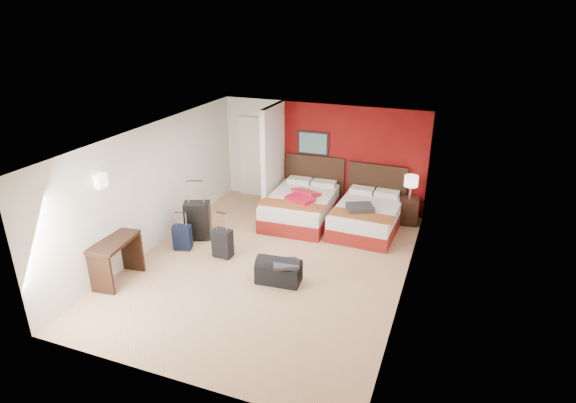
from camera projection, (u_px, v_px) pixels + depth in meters
The scene contains 17 objects.
ground at pixel (270, 264), 9.08m from camera, with size 6.50×6.50×0.00m, color tan.
room_walls at pixel (235, 171), 10.29m from camera, with size 5.02×6.52×2.50m.
red_accent_panel at pixel (352, 159), 11.14m from camera, with size 3.50×0.04×2.50m, color maroon.
partition_wall at pixel (273, 158), 11.18m from camera, with size 0.12×1.20×2.50m, color silver.
entry_door at pixel (255, 157), 12.03m from camera, with size 0.82×0.06×2.05m, color silver.
bed_left at pixel (300, 208), 10.84m from camera, with size 1.40×2.00×0.60m, color white.
bed_right at pixel (366, 218), 10.37m from camera, with size 1.32×1.88×0.56m, color silver.
red_suitcase_open at pixel (303, 196), 10.59m from camera, with size 0.58×0.80×0.10m, color red.
jacket_bundle at pixel (360, 208), 10.01m from camera, with size 0.54×0.43×0.13m, color #35353A.
nightstand at pixel (408, 211), 10.69m from camera, with size 0.42×0.42×0.59m, color black.
table_lamp at pixel (411, 187), 10.48m from camera, with size 0.30×0.30×0.54m, color silver.
suitcase_black at pixel (198, 221), 9.94m from camera, with size 0.53×0.33×0.79m, color black.
suitcase_charcoal at pixel (223, 244), 9.24m from camera, with size 0.37×0.23×0.55m, color black.
suitcase_navy at pixel (182, 238), 9.54m from camera, with size 0.35×0.22×0.49m, color black.
duffel_bag at pixel (279, 272), 8.42m from camera, with size 0.79×0.42×0.40m, color black.
jacket_draped at pixel (286, 264), 8.24m from camera, with size 0.44×0.37×0.06m, color #313136.
desk at pixel (117, 261), 8.36m from camera, with size 0.49×0.99×0.82m, color black.
Camera 1 is at (3.15, -7.29, 4.58)m, focal length 29.55 mm.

